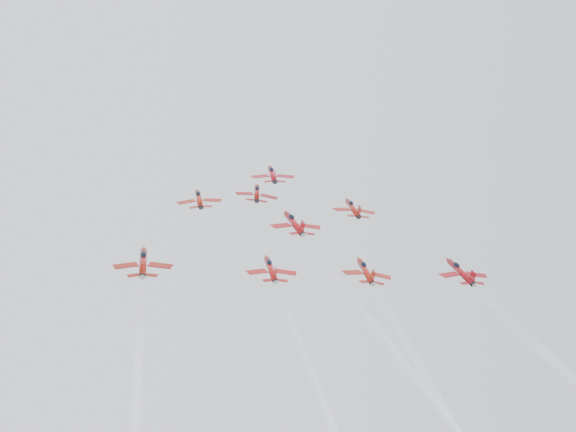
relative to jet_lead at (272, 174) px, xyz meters
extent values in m
cylinder|color=#AA101B|center=(0.00, -0.33, -0.30)|extent=(1.16, 9.57, 6.62)
cone|color=#AA101B|center=(0.00, 5.13, 3.14)|extent=(1.16, 2.59, 2.22)
cone|color=black|center=(0.00, -5.34, -3.45)|extent=(1.16, 1.69, 1.66)
ellipsoid|color=black|center=(0.00, 1.45, 1.45)|extent=(1.06, 2.48, 2.04)
cube|color=#AA101B|center=(-2.85, -1.02, -0.79)|extent=(4.34, 2.83, 1.10)
cube|color=#AA101B|center=(2.85, -1.02, -0.79)|extent=(4.34, 2.83, 1.10)
cube|color=#AA101B|center=(0.00, -4.94, -1.70)|extent=(0.13, 2.74, 2.80)
cube|color=#AA101B|center=(-1.48, -4.44, -2.89)|extent=(2.08, 1.40, 0.63)
cube|color=#AA101B|center=(1.48, -4.44, -2.89)|extent=(2.08, 1.40, 0.63)
cylinder|color=#A31F0F|center=(-18.36, -17.14, -10.88)|extent=(1.04, 8.57, 5.93)
cone|color=#A31F0F|center=(-18.36, -12.25, -7.80)|extent=(1.04, 2.32, 1.99)
cone|color=black|center=(-18.36, -21.63, -13.70)|extent=(1.04, 1.52, 1.49)
ellipsoid|color=black|center=(-18.36, -15.55, -9.32)|extent=(0.95, 2.22, 1.83)
cube|color=#A31F0F|center=(-20.92, -17.76, -11.32)|extent=(3.88, 2.53, 0.99)
cube|color=#A31F0F|center=(-15.80, -17.76, -11.32)|extent=(3.88, 2.53, 0.99)
cube|color=#A31F0F|center=(-18.36, -21.27, -12.14)|extent=(0.11, 2.45, 2.51)
cube|color=#A31F0F|center=(-19.69, -20.83, -13.20)|extent=(1.86, 1.25, 0.57)
cube|color=#A31F0F|center=(-17.03, -20.83, -13.20)|extent=(1.86, 1.25, 0.57)
cylinder|color=maroon|center=(-5.80, -12.36, -7.87)|extent=(1.05, 8.64, 5.97)
cone|color=maroon|center=(-5.80, -7.43, -4.77)|extent=(1.05, 2.34, 2.01)
cone|color=black|center=(-5.80, -16.88, -10.72)|extent=(1.05, 1.53, 1.50)
ellipsoid|color=black|center=(-5.80, -10.75, -6.29)|extent=(0.95, 2.24, 1.85)
cube|color=maroon|center=(-8.37, -12.98, -8.32)|extent=(3.92, 2.55, 1.00)
cube|color=maroon|center=(-3.22, -12.98, -8.32)|extent=(3.92, 2.55, 1.00)
cube|color=maroon|center=(-5.80, -16.52, -9.14)|extent=(0.11, 2.47, 2.53)
cube|color=maroon|center=(-7.13, -16.07, -10.21)|extent=(1.88, 1.26, 0.57)
cube|color=maroon|center=(-4.46, -16.07, -10.21)|extent=(1.88, 1.26, 0.57)
cylinder|color=#A71B0F|center=(13.40, -17.99, -11.42)|extent=(1.06, 8.70, 6.01)
cone|color=#A71B0F|center=(13.40, -13.03, -8.29)|extent=(1.06, 2.35, 2.02)
cone|color=black|center=(13.40, -22.55, -14.28)|extent=(1.06, 1.54, 1.51)
ellipsoid|color=black|center=(13.40, -16.38, -9.83)|extent=(0.96, 2.25, 1.86)
cube|color=#A71B0F|center=(10.81, -18.62, -11.87)|extent=(3.94, 2.57, 1.00)
cube|color=#A71B0F|center=(16.00, -18.62, -11.87)|extent=(3.94, 2.57, 1.00)
cube|color=#A71B0F|center=(13.40, -22.19, -12.69)|extent=(0.12, 2.49, 2.55)
cube|color=#A71B0F|center=(12.06, -21.73, -13.77)|extent=(1.89, 1.27, 0.58)
cube|color=#A71B0F|center=(14.75, -21.73, -13.77)|extent=(1.89, 1.27, 0.58)
cylinder|color=#A70F12|center=(-1.16, -26.95, -17.06)|extent=(1.16, 9.53, 6.59)
cone|color=#A70F12|center=(-1.16, -21.51, -13.63)|extent=(1.16, 2.58, 2.22)
cone|color=black|center=(-1.16, -31.94, -20.20)|extent=(1.16, 1.69, 1.65)
ellipsoid|color=black|center=(-1.16, -25.18, -15.32)|extent=(1.05, 2.47, 2.04)
cube|color=#A70F12|center=(-4.00, -27.64, -17.55)|extent=(4.32, 2.82, 1.10)
cube|color=#A70F12|center=(1.69, -27.64, -17.55)|extent=(4.32, 2.82, 1.10)
cube|color=#A70F12|center=(-1.16, -31.55, -18.46)|extent=(0.13, 2.73, 2.79)
cube|color=#A70F12|center=(-2.63, -31.05, -19.64)|extent=(2.07, 1.40, 0.63)
cube|color=#A70F12|center=(0.32, -31.05, -19.64)|extent=(2.07, 1.40, 0.63)
cylinder|color=white|center=(-1.16, -72.42, -45.68)|extent=(1.47, 81.03, 51.76)
cylinder|color=maroon|center=(-30.03, -44.73, -28.25)|extent=(1.10, 9.05, 6.26)
cone|color=maroon|center=(-30.03, -39.56, -24.99)|extent=(1.10, 2.45, 2.10)
cone|color=black|center=(-30.03, -49.47, -31.23)|extent=(1.10, 1.60, 1.57)
ellipsoid|color=black|center=(-30.03, -43.05, -26.60)|extent=(1.00, 2.34, 1.93)
cube|color=maroon|center=(-32.73, -45.38, -28.71)|extent=(4.10, 2.67, 1.04)
cube|color=maroon|center=(-27.33, -45.38, -28.71)|extent=(4.10, 2.67, 1.04)
cube|color=maroon|center=(-30.03, -49.09, -29.57)|extent=(0.12, 2.59, 2.65)
cube|color=maroon|center=(-31.43, -48.62, -30.70)|extent=(1.97, 1.32, 0.60)
cube|color=maroon|center=(-28.63, -48.62, -30.70)|extent=(1.97, 1.32, 0.60)
cylinder|color=#B21310|center=(-9.50, -45.56, -28.77)|extent=(0.97, 8.01, 5.54)
cone|color=#B21310|center=(-9.50, -40.99, -25.89)|extent=(0.97, 2.17, 1.86)
cone|color=black|center=(-9.50, -49.75, -31.41)|extent=(0.97, 1.42, 1.39)
ellipsoid|color=black|center=(-9.50, -44.07, -27.31)|extent=(0.88, 2.07, 1.71)
cube|color=#B21310|center=(-11.89, -46.13, -29.18)|extent=(3.63, 2.37, 0.92)
cube|color=#B21310|center=(-7.11, -46.13, -29.18)|extent=(3.63, 2.37, 0.92)
cube|color=#B21310|center=(-9.50, -49.42, -29.95)|extent=(0.11, 2.29, 2.35)
cube|color=#B21310|center=(-10.74, -49.00, -30.94)|extent=(1.74, 1.17, 0.53)
cube|color=#B21310|center=(-8.26, -49.00, -30.94)|extent=(1.74, 1.17, 0.53)
cylinder|color=#A11D0F|center=(6.83, -45.22, -28.55)|extent=(1.00, 8.21, 5.68)
cone|color=#A11D0F|center=(6.83, -40.53, -25.60)|extent=(1.00, 2.22, 1.91)
cone|color=black|center=(6.83, -49.52, -31.26)|extent=(1.00, 1.45, 1.43)
ellipsoid|color=black|center=(6.83, -43.69, -27.06)|extent=(0.91, 2.12, 1.76)
cube|color=#A11D0F|center=(4.38, -45.81, -28.98)|extent=(3.72, 2.43, 0.95)
cube|color=#A11D0F|center=(9.28, -45.81, -28.98)|extent=(3.72, 2.43, 0.95)
cube|color=#A11D0F|center=(6.83, -49.18, -29.76)|extent=(0.11, 2.35, 2.41)
cube|color=#A11D0F|center=(5.56, -48.75, -30.78)|extent=(1.79, 1.20, 0.54)
cube|color=#A11D0F|center=(8.10, -48.75, -30.78)|extent=(1.79, 1.20, 0.54)
cylinder|color=maroon|center=(24.51, -44.31, -27.98)|extent=(1.03, 8.47, 5.85)
cone|color=maroon|center=(24.51, -39.48, -24.94)|extent=(1.03, 2.29, 1.97)
cone|color=black|center=(24.51, -48.74, -30.77)|extent=(1.03, 1.50, 1.47)
ellipsoid|color=black|center=(24.51, -42.73, -26.44)|extent=(0.94, 2.19, 1.81)
cube|color=maroon|center=(21.99, -44.91, -28.42)|extent=(3.84, 2.50, 0.98)
cube|color=maroon|center=(27.04, -44.91, -28.42)|extent=(3.84, 2.50, 0.98)
cube|color=maroon|center=(24.51, -48.39, -29.22)|extent=(0.11, 2.42, 2.48)
cube|color=maroon|center=(23.20, -47.95, -30.27)|extent=(1.84, 1.24, 0.56)
cube|color=maroon|center=(25.82, -47.95, -30.27)|extent=(1.84, 1.24, 0.56)
camera|label=1|loc=(-35.45, -172.31, -47.63)|focal=50.00mm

